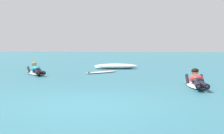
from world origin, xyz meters
TOP-DOWN VIEW (x-y plane):
  - ground_plane at (0.00, 10.00)m, footprint 120.00×120.00m
  - surfer_near at (2.57, 3.23)m, footprint 0.56×2.58m
  - surfer_far at (-3.44, 6.87)m, footprint 1.52×2.34m
  - drifting_surfboard at (-0.90, 7.99)m, footprint 1.49×2.01m
  - whitewater_mid_left at (-0.57, 10.76)m, footprint 2.39×1.34m

SIDE VIEW (x-z plane):
  - ground_plane at x=0.00m, z-range 0.00..0.00m
  - drifting_surfboard at x=-0.90m, z-range -0.05..0.11m
  - whitewater_mid_left at x=-0.57m, z-range -0.01..0.26m
  - surfer_near at x=2.57m, z-range -0.14..0.41m
  - surfer_far at x=-3.44m, z-range -0.13..0.41m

